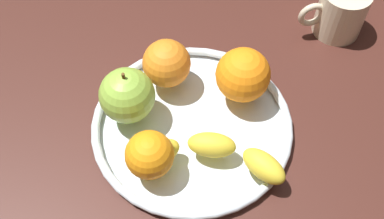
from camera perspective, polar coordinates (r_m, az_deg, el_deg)
ground_plane at (r=67.66cm, az=0.00°, el=-3.24°), size 116.58×116.58×4.00cm
fruit_bowl at (r=65.18cm, az=0.00°, el=-1.92°), size 28.49×28.49×1.80cm
banana at (r=59.81cm, az=1.88°, el=-5.71°), size 20.29×10.85×3.36cm
apple at (r=62.85cm, az=-8.06°, el=1.75°), size 7.72×7.72×8.52cm
orange_center at (r=64.73cm, az=6.34°, el=4.28°), size 7.78×7.78×7.78cm
orange_front_right at (r=66.26cm, az=-3.17°, el=5.74°), size 7.03×7.03×7.03cm
orange_back_right at (r=58.36cm, az=-5.30°, el=-5.63°), size 6.34×6.34×6.34cm
ambient_mug at (r=78.82cm, az=17.91°, el=11.47°), size 11.26×7.78×8.09cm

